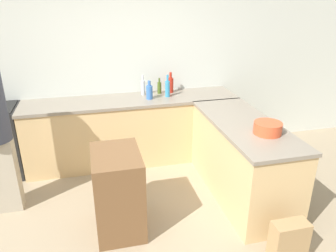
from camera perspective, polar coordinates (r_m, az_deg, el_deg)
name	(u,v)px	position (r m, az deg, el deg)	size (l,w,h in m)	color
ground_plane	(159,236)	(3.51, -1.64, -18.68)	(14.00, 14.00, 0.00)	tan
wall_back	(127,63)	(4.76, -7.20, 10.76)	(8.00, 0.06, 2.70)	silver
counter_back	(133,130)	(4.70, -6.15, -0.68)	(2.95, 0.66, 0.93)	#D6B27A
counter_peninsula	(242,159)	(3.99, 12.68, -5.59)	(0.69, 1.74, 0.93)	#D6B27A
island_table	(118,192)	(3.40, -8.70, -11.26)	(0.47, 0.65, 0.86)	brown
mixing_bowl	(268,128)	(3.54, 16.97, -0.34)	(0.29, 0.29, 0.12)	#DB512D
hot_sauce_bottle	(171,85)	(4.78, 0.45, 7.24)	(0.08, 0.08, 0.30)	red
dish_soap_bottle	(168,88)	(4.58, -0.08, 6.61)	(0.07, 0.07, 0.31)	#338CBF
water_bottle_blue	(149,92)	(4.49, -3.26, 5.97)	(0.09, 0.09, 0.26)	#386BB7
olive_oil_bottle	(159,87)	(4.74, -1.52, 6.74)	(0.06, 0.06, 0.23)	#475B1E
vinegar_bottle_clear	(143,87)	(4.67, -4.36, 6.77)	(0.06, 0.06, 0.29)	silver
paper_bag	(288,242)	(3.32, 20.23, -18.40)	(0.33, 0.16, 0.41)	#A88456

